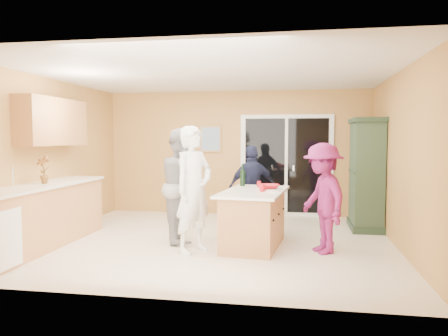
% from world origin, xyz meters
% --- Properties ---
extents(floor, '(5.50, 5.50, 0.00)m').
position_xyz_m(floor, '(0.00, 0.00, 0.00)').
color(floor, silver).
rests_on(floor, ground).
extents(ceiling, '(5.50, 5.00, 0.10)m').
position_xyz_m(ceiling, '(0.00, 0.00, 2.60)').
color(ceiling, silver).
rests_on(ceiling, wall_back).
extents(wall_back, '(5.50, 0.10, 2.60)m').
position_xyz_m(wall_back, '(0.00, 2.50, 1.30)').
color(wall_back, tan).
rests_on(wall_back, ground).
extents(wall_front, '(5.50, 0.10, 2.60)m').
position_xyz_m(wall_front, '(0.00, -2.50, 1.30)').
color(wall_front, tan).
rests_on(wall_front, ground).
extents(wall_left, '(0.10, 5.00, 2.60)m').
position_xyz_m(wall_left, '(-2.75, 0.00, 1.30)').
color(wall_left, tan).
rests_on(wall_left, ground).
extents(wall_right, '(0.10, 5.00, 2.60)m').
position_xyz_m(wall_right, '(2.75, 0.00, 1.30)').
color(wall_right, tan).
rests_on(wall_right, ground).
extents(left_cabinet_run, '(0.65, 3.05, 1.24)m').
position_xyz_m(left_cabinet_run, '(-2.45, -1.05, 0.46)').
color(left_cabinet_run, '#C7854D').
rests_on(left_cabinet_run, floor).
extents(upper_cabinets, '(0.35, 1.60, 0.75)m').
position_xyz_m(upper_cabinets, '(-2.58, -0.20, 1.88)').
color(upper_cabinets, '#C7854D').
rests_on(upper_cabinets, wall_left).
extents(sliding_door, '(1.90, 0.07, 2.10)m').
position_xyz_m(sliding_door, '(1.05, 2.46, 1.05)').
color(sliding_door, white).
rests_on(sliding_door, floor).
extents(framed_picture, '(0.46, 0.04, 0.56)m').
position_xyz_m(framed_picture, '(-0.55, 2.48, 1.60)').
color(framed_picture, tan).
rests_on(framed_picture, wall_back).
extents(kitchen_island, '(1.02, 1.67, 0.84)m').
position_xyz_m(kitchen_island, '(0.65, -0.19, 0.39)').
color(kitchen_island, '#C7854D').
rests_on(kitchen_island, floor).
extents(green_hutch, '(0.56, 1.07, 1.97)m').
position_xyz_m(green_hutch, '(2.49, 1.40, 0.96)').
color(green_hutch, '#213525').
rests_on(green_hutch, floor).
extents(woman_white, '(0.71, 0.78, 1.79)m').
position_xyz_m(woman_white, '(-0.16, -0.66, 0.90)').
color(woman_white, white).
rests_on(woman_white, floor).
extents(woman_grey, '(0.92, 1.04, 1.77)m').
position_xyz_m(woman_grey, '(-0.48, -0.05, 0.88)').
color(woman_grey, '#A8A7AA').
rests_on(woman_grey, floor).
extents(woman_navy, '(0.95, 0.71, 1.49)m').
position_xyz_m(woman_navy, '(0.51, 0.92, 0.75)').
color(woman_navy, '#191F38').
rests_on(woman_navy, floor).
extents(woman_magenta, '(0.94, 1.15, 1.55)m').
position_xyz_m(woman_magenta, '(1.64, -0.39, 0.78)').
color(woman_magenta, '#801B5E').
rests_on(woman_magenta, floor).
extents(serving_bowl, '(0.35, 0.35, 0.08)m').
position_xyz_m(serving_bowl, '(0.87, 0.00, 0.88)').
color(serving_bowl, '#B4141C').
rests_on(serving_bowl, kitchen_island).
extents(tulip_vase, '(0.24, 0.18, 0.42)m').
position_xyz_m(tulip_vase, '(-2.45, -0.68, 1.15)').
color(tulip_vase, '#AE1C11').
rests_on(tulip_vase, left_cabinet_run).
extents(tumbler_near, '(0.10, 0.10, 0.12)m').
position_xyz_m(tumbler_near, '(0.78, -0.28, 0.90)').
color(tumbler_near, '#B4141C').
rests_on(tumbler_near, kitchen_island).
extents(tumbler_far, '(0.07, 0.07, 0.10)m').
position_xyz_m(tumbler_far, '(0.69, 0.27, 0.89)').
color(tumbler_far, '#B4141C').
rests_on(tumbler_far, kitchen_island).
extents(wine_bottle, '(0.08, 0.08, 0.36)m').
position_xyz_m(wine_bottle, '(0.41, 0.40, 0.98)').
color(wine_bottle, black).
rests_on(wine_bottle, kitchen_island).
extents(white_plate, '(0.30, 0.30, 0.02)m').
position_xyz_m(white_plate, '(0.94, -0.20, 0.85)').
color(white_plate, silver).
rests_on(white_plate, kitchen_island).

